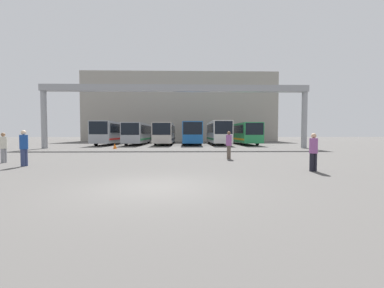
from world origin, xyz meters
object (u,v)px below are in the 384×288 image
(traffic_cone, at_px, (115,146))
(bus_slot_2, at_px, (165,132))
(bus_slot_3, at_px, (192,132))
(bus_slot_4, at_px, (218,132))
(pedestrian_far_center, at_px, (229,144))
(pedestrian_near_right, at_px, (313,151))
(pedestrian_mid_right, at_px, (24,147))
(pedestrian_mid_left, at_px, (3,147))
(bus_slot_5, at_px, (244,132))
(bus_slot_1, at_px, (138,132))
(bus_slot_0, at_px, (110,132))

(traffic_cone, bearing_deg, bus_slot_2, 66.90)
(bus_slot_3, bearing_deg, traffic_cone, -130.03)
(bus_slot_4, distance_m, pedestrian_far_center, 20.64)
(bus_slot_4, distance_m, pedestrian_near_right, 26.02)
(bus_slot_3, distance_m, traffic_cone, 13.07)
(bus_slot_2, xyz_separation_m, pedestrian_near_right, (8.50, -26.83, -0.87))
(pedestrian_mid_right, bearing_deg, pedestrian_mid_left, -115.75)
(pedestrian_near_right, bearing_deg, bus_slot_4, -100.16)
(bus_slot_3, xyz_separation_m, pedestrian_far_center, (1.89, -20.77, -0.86))
(bus_slot_5, height_order, pedestrian_near_right, bus_slot_5)
(bus_slot_1, xyz_separation_m, bus_slot_4, (11.56, -0.30, 0.14))
(pedestrian_far_center, xyz_separation_m, pedestrian_mid_left, (-12.92, -1.91, -0.05))
(pedestrian_far_center, xyz_separation_m, pedestrian_mid_right, (-10.87, -3.41, 0.01))
(bus_slot_0, bearing_deg, bus_slot_4, 0.49)
(pedestrian_near_right, relative_size, traffic_cone, 2.88)
(bus_slot_1, height_order, bus_slot_4, bus_slot_4)
(bus_slot_1, distance_m, pedestrian_mid_left, 22.99)
(bus_slot_1, distance_m, bus_slot_5, 15.42)
(bus_slot_2, xyz_separation_m, pedestrian_mid_right, (-5.13, -24.77, -0.79))
(bus_slot_4, bearing_deg, bus_slot_3, 176.34)
(bus_slot_0, relative_size, bus_slot_4, 0.97)
(pedestrian_far_center, bearing_deg, pedestrian_mid_left, 126.96)
(bus_slot_3, relative_size, bus_slot_4, 1.05)
(bus_slot_1, xyz_separation_m, pedestrian_mid_left, (-3.32, -22.73, -0.85))
(pedestrian_far_center, bearing_deg, pedestrian_near_right, -124.71)
(pedestrian_near_right, bearing_deg, bus_slot_1, -76.73)
(bus_slot_0, distance_m, traffic_cone, 10.21)
(pedestrian_mid_left, bearing_deg, pedestrian_near_right, -102.07)
(bus_slot_5, relative_size, pedestrian_far_center, 6.39)
(bus_slot_3, distance_m, pedestrian_mid_left, 25.23)
(bus_slot_2, relative_size, pedestrian_mid_left, 7.24)
(bus_slot_1, xyz_separation_m, pedestrian_mid_right, (-1.27, -24.23, -0.78))
(bus_slot_4, height_order, pedestrian_far_center, bus_slot_4)
(bus_slot_1, bearing_deg, bus_slot_4, -1.50)
(bus_slot_2, distance_m, bus_slot_4, 7.76)
(pedestrian_near_right, bearing_deg, pedestrian_mid_left, -24.69)
(bus_slot_5, relative_size, pedestrian_mid_left, 6.75)
(bus_slot_4, xyz_separation_m, pedestrian_near_right, (0.79, -25.99, -1.00))
(bus_slot_2, bearing_deg, pedestrian_mid_left, -107.12)
(bus_slot_0, bearing_deg, pedestrian_mid_right, -83.80)
(bus_slot_2, bearing_deg, bus_slot_1, -171.96)
(pedestrian_far_center, bearing_deg, bus_slot_3, 33.76)
(bus_slot_4, height_order, pedestrian_mid_left, bus_slot_4)
(bus_slot_0, height_order, bus_slot_4, bus_slot_4)
(pedestrian_mid_right, bearing_deg, bus_slot_3, 170.11)
(bus_slot_5, relative_size, traffic_cone, 19.80)
(pedestrian_mid_right, bearing_deg, bus_slot_2, 178.80)
(bus_slot_2, relative_size, pedestrian_far_center, 6.86)
(pedestrian_mid_left, bearing_deg, bus_slot_5, -38.62)
(bus_slot_3, relative_size, pedestrian_mid_left, 6.53)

